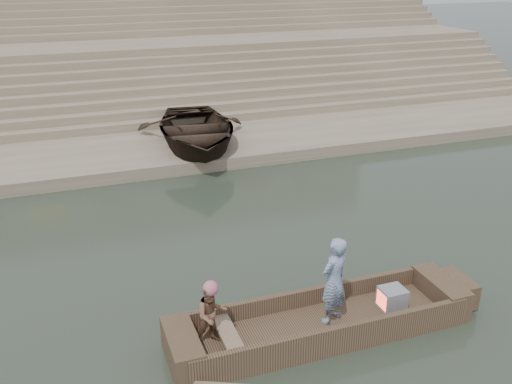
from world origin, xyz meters
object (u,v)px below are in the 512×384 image
main_rowboat (321,328)px  rowing_man (212,314)px  television (392,298)px  beached_rowboat (196,130)px  standing_man (334,280)px

main_rowboat → rowing_man: bearing=176.3°
television → main_rowboat: bearing=180.0°
rowing_man → beached_rowboat: 10.38m
beached_rowboat → main_rowboat: bearing=-84.2°
standing_man → beached_rowboat: 10.23m
rowing_man → beached_rowboat: beached_rowboat is taller
rowing_man → television: size_ratio=2.48×
standing_man → rowing_man: standing_man is taller
standing_man → beached_rowboat: standing_man is taller
beached_rowboat → rowing_man: bearing=-95.3°
television → beached_rowboat: beached_rowboat is taller
standing_man → rowing_man: (-2.21, 0.11, -0.26)m
rowing_man → beached_rowboat: (2.26, 10.13, 0.16)m
television → beached_rowboat: 10.34m
rowing_man → standing_man: bearing=-10.1°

